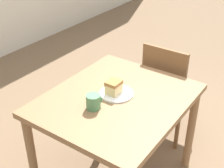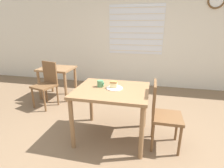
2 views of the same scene
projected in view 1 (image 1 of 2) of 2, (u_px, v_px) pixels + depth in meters
dining_table_near at (117, 111)px, 2.13m from camera, size 1.03×0.87×0.78m
chair_near_window at (168, 89)px, 2.68m from camera, size 0.40×0.40×0.93m
plate at (116, 93)px, 2.11m from camera, size 0.23×0.23×0.01m
cake_slice at (114, 87)px, 2.08m from camera, size 0.10×0.09×0.09m
coffee_mug at (94, 101)px, 1.95m from camera, size 0.10×0.09×0.10m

